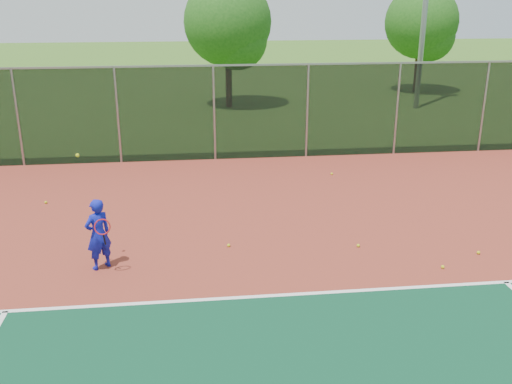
{
  "coord_description": "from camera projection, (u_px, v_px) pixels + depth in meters",
  "views": [
    {
      "loc": [
        -3.75,
        -5.89,
        5.15
      ],
      "look_at": [
        -2.48,
        5.0,
        1.3
      ],
      "focal_mm": 40.0,
      "sensor_mm": 36.0,
      "label": 1
    }
  ],
  "objects": [
    {
      "name": "practice_ball_2",
      "position": [
        443.0,
        267.0,
        11.19
      ],
      "size": [
        0.07,
        0.07,
        0.07
      ],
      "primitive_type": "sphere",
      "color": "#C3C917",
      "rests_on": "court_apron"
    },
    {
      "name": "court_apron",
      "position": [
        424.0,
        318.0,
        9.51
      ],
      "size": [
        30.0,
        20.0,
        0.02
      ],
      "primitive_type": "cube",
      "color": "maroon",
      "rests_on": "ground"
    },
    {
      "name": "practice_ball_7",
      "position": [
        229.0,
        245.0,
        12.14
      ],
      "size": [
        0.07,
        0.07,
        0.07
      ],
      "primitive_type": "sphere",
      "color": "#C3C917",
      "rests_on": "court_apron"
    },
    {
      "name": "tree_back_mid",
      "position": [
        424.0,
        26.0,
        29.89
      ],
      "size": [
        3.8,
        3.8,
        5.59
      ],
      "color": "#362113",
      "rests_on": "ground"
    },
    {
      "name": "practice_ball_6",
      "position": [
        358.0,
        246.0,
        12.13
      ],
      "size": [
        0.07,
        0.07,
        0.07
      ],
      "primitive_type": "sphere",
      "color": "#C3C917",
      "rests_on": "court_apron"
    },
    {
      "name": "practice_ball_5",
      "position": [
        332.0,
        174.0,
        16.93
      ],
      "size": [
        0.07,
        0.07,
        0.07
      ],
      "primitive_type": "sphere",
      "color": "#C3C917",
      "rests_on": "court_apron"
    },
    {
      "name": "tree_back_left",
      "position": [
        230.0,
        26.0,
        25.87
      ],
      "size": [
        4.0,
        4.0,
        5.88
      ],
      "color": "#362113",
      "rests_on": "ground"
    },
    {
      "name": "fence_back",
      "position": [
        307.0,
        110.0,
        18.37
      ],
      "size": [
        30.0,
        0.06,
        3.03
      ],
      "color": "black",
      "rests_on": "court_apron"
    },
    {
      "name": "tennis_player",
      "position": [
        98.0,
        234.0,
        10.99
      ],
      "size": [
        0.62,
        0.71,
        2.31
      ],
      "color": "#1118A5",
      "rests_on": "court_apron"
    },
    {
      "name": "practice_ball_1",
      "position": [
        46.0,
        202.0,
        14.63
      ],
      "size": [
        0.07,
        0.07,
        0.07
      ],
      "primitive_type": "sphere",
      "color": "#C3C917",
      "rests_on": "court_apron"
    },
    {
      "name": "practice_ball_3",
      "position": [
        478.0,
        253.0,
        11.8
      ],
      "size": [
        0.07,
        0.07,
        0.07
      ],
      "primitive_type": "sphere",
      "color": "#C3C917",
      "rests_on": "court_apron"
    }
  ]
}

